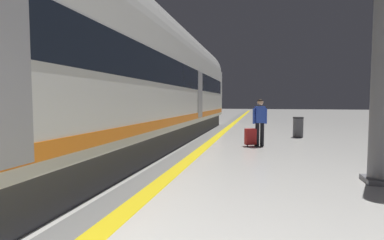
{
  "coord_description": "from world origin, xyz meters",
  "views": [
    {
      "loc": [
        1.28,
        -0.31,
        1.62
      ],
      "look_at": [
        -0.13,
        5.52,
        1.22
      ],
      "focal_mm": 26.64,
      "sensor_mm": 36.0,
      "label": 1
    }
  ],
  "objects_px": {
    "high_speed_train": "(103,68)",
    "platform_pillar": "(383,96)",
    "waste_bin": "(298,127)",
    "passenger_near": "(260,119)",
    "suitcase_near": "(250,137)"
  },
  "relations": [
    {
      "from": "waste_bin",
      "to": "high_speed_train",
      "type": "bearing_deg",
      "value": -130.83
    },
    {
      "from": "high_speed_train",
      "to": "waste_bin",
      "type": "relative_size",
      "value": 32.08
    },
    {
      "from": "platform_pillar",
      "to": "waste_bin",
      "type": "xyz_separation_m",
      "value": [
        -0.67,
        7.18,
        -1.27
      ]
    },
    {
      "from": "passenger_near",
      "to": "suitcase_near",
      "type": "bearing_deg",
      "value": -161.22
    },
    {
      "from": "passenger_near",
      "to": "platform_pillar",
      "type": "distance_m",
      "value": 4.86
    },
    {
      "from": "suitcase_near",
      "to": "platform_pillar",
      "type": "bearing_deg",
      "value": -57.02
    },
    {
      "from": "suitcase_near",
      "to": "passenger_near",
      "type": "bearing_deg",
      "value": 18.78
    },
    {
      "from": "suitcase_near",
      "to": "platform_pillar",
      "type": "height_order",
      "value": "platform_pillar"
    },
    {
      "from": "high_speed_train",
      "to": "passenger_near",
      "type": "xyz_separation_m",
      "value": [
        4.04,
        3.62,
        -1.52
      ]
    },
    {
      "from": "passenger_near",
      "to": "platform_pillar",
      "type": "xyz_separation_m",
      "value": [
        2.33,
        -4.19,
        0.74
      ]
    },
    {
      "from": "high_speed_train",
      "to": "suitcase_near",
      "type": "height_order",
      "value": "high_speed_train"
    },
    {
      "from": "high_speed_train",
      "to": "platform_pillar",
      "type": "relative_size",
      "value": 8.11
    },
    {
      "from": "high_speed_train",
      "to": "platform_pillar",
      "type": "height_order",
      "value": "high_speed_train"
    },
    {
      "from": "waste_bin",
      "to": "passenger_near",
      "type": "bearing_deg",
      "value": -119.11
    },
    {
      "from": "passenger_near",
      "to": "high_speed_train",
      "type": "bearing_deg",
      "value": -138.18
    }
  ]
}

